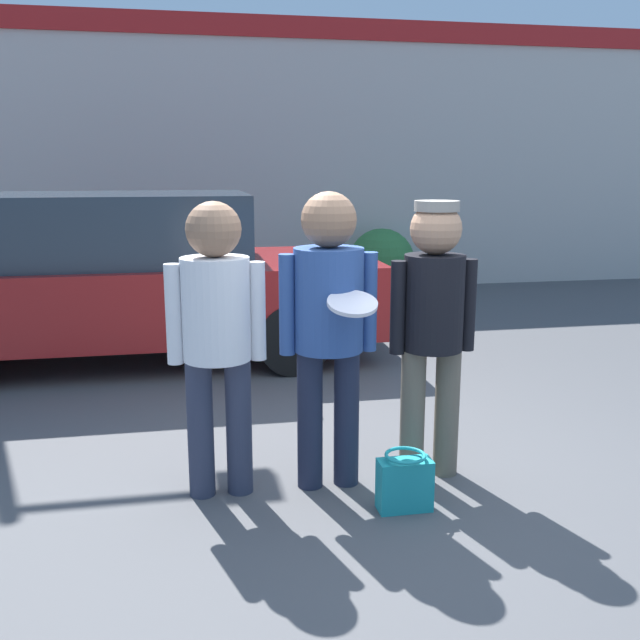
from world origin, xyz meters
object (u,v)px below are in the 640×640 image
at_px(shrub, 382,261).
at_px(handbag, 405,483).
at_px(person_left, 216,324).
at_px(person_right, 433,315).
at_px(person_middle_with_frisbee, 329,313).
at_px(parked_car_near, 127,278).

height_order(shrub, handbag, shrub).
height_order(person_left, person_right, person_left).
xyz_separation_m(person_left, handbag, (0.99, -0.40, -0.86)).
distance_m(person_right, handbag, 0.99).
distance_m(person_middle_with_frisbee, parked_car_near, 3.48).
height_order(person_left, parked_car_near, person_left).
relative_size(person_left, person_middle_with_frisbee, 0.97).
distance_m(person_left, shrub, 6.81).
bearing_deg(parked_car_near, person_middle_with_frisbee, -66.91).
bearing_deg(person_right, shrub, 76.98).
bearing_deg(person_right, person_middle_with_frisbee, -177.93).
distance_m(person_left, parked_car_near, 3.27).
relative_size(shrub, handbag, 2.94).
distance_m(person_middle_with_frisbee, handbag, 1.04).
xyz_separation_m(person_right, shrub, (1.43, 6.21, -0.53)).
xyz_separation_m(person_left, person_right, (1.27, 0.01, -0.00)).
bearing_deg(handbag, person_right, 55.64).
distance_m(person_right, shrub, 6.39).
bearing_deg(person_left, person_middle_with_frisbee, -0.80).
bearing_deg(person_left, shrub, 66.48).
relative_size(person_middle_with_frisbee, handbag, 5.26).
xyz_separation_m(person_left, shrub, (2.71, 6.22, -0.53)).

